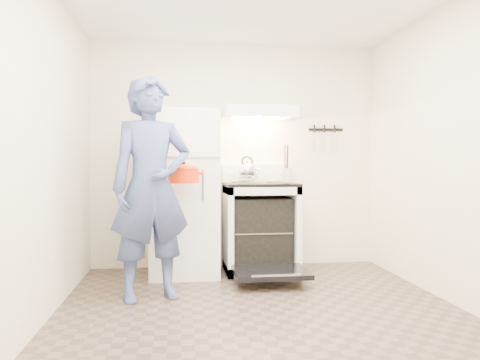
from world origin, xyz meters
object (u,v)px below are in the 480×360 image
object	(u,v)px
refrigerator	(184,193)
dutch_oven	(184,176)
stove_body	(260,229)
person	(151,188)
tea_kettle	(247,169)

from	to	relation	value
refrigerator	dutch_oven	size ratio (longest dim) A/B	4.75
stove_body	person	world-z (taller)	person
tea_kettle	dutch_oven	world-z (taller)	tea_kettle
refrigerator	tea_kettle	distance (m)	0.74
stove_body	dutch_oven	distance (m)	1.18
refrigerator	person	bearing A→B (deg)	-108.20
refrigerator	tea_kettle	world-z (taller)	refrigerator
stove_body	dutch_oven	bearing A→B (deg)	-142.95
stove_body	person	distance (m)	1.50
refrigerator	person	world-z (taller)	person
tea_kettle	dutch_oven	bearing A→B (deg)	-133.27
person	tea_kettle	bearing A→B (deg)	27.64
refrigerator	stove_body	world-z (taller)	refrigerator
stove_body	tea_kettle	bearing A→B (deg)	136.11
refrigerator	stove_body	distance (m)	0.90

